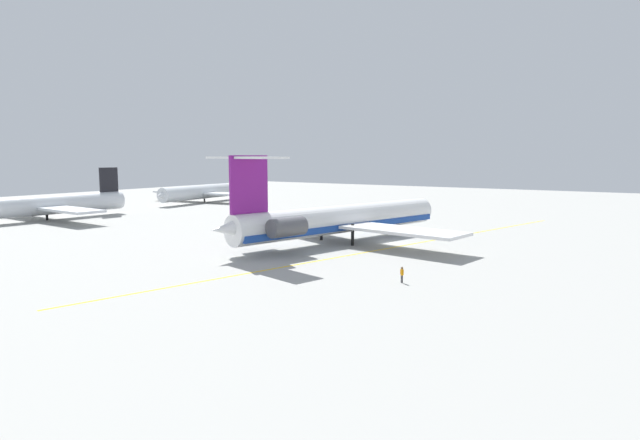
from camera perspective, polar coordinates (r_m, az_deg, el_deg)
ground at (r=78.01m, az=8.02°, el=-2.48°), size 281.10×281.10×0.00m
main_jetliner at (r=77.13m, az=1.82°, el=0.09°), size 43.17×38.62×12.75m
airliner_far_left at (r=117.34m, az=-27.90°, el=1.40°), size 34.17×33.77×10.22m
airliner_mid_left at (r=148.25m, az=-12.64°, el=3.00°), size 33.61×33.26×10.04m
ground_crew_near_nose at (r=53.65m, az=8.85°, el=-5.65°), size 0.26×0.41×1.64m
ground_crew_near_tail at (r=103.68m, az=-0.62°, el=0.50°), size 0.27×0.42×1.67m
safety_cone_nose at (r=110.09m, az=3.55°, el=0.45°), size 0.40×0.40×0.55m
safety_cone_wingtip at (r=105.25m, az=5.76°, el=0.13°), size 0.40×0.40×0.55m
taxiway_centreline at (r=74.58m, az=8.14°, el=-2.91°), size 88.31×23.92×0.01m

